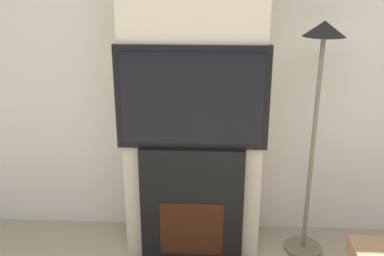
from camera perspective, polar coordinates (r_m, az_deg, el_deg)
name	(u,v)px	position (r m, az deg, el deg)	size (l,w,h in m)	color
wall_back	(195,63)	(3.18, 0.39, 8.72)	(6.00, 0.06, 2.70)	silver
chimney_breast	(193,69)	(2.95, 0.20, 7.91)	(0.96, 0.40, 2.70)	beige
fireplace	(192,203)	(3.09, 0.00, -10.00)	(0.72, 0.15, 0.85)	black
television	(192,98)	(2.79, 0.00, 4.01)	(1.01, 0.07, 0.69)	black
floor_lamp	(318,90)	(2.96, 16.49, 4.86)	(0.28, 0.28, 1.68)	#726651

